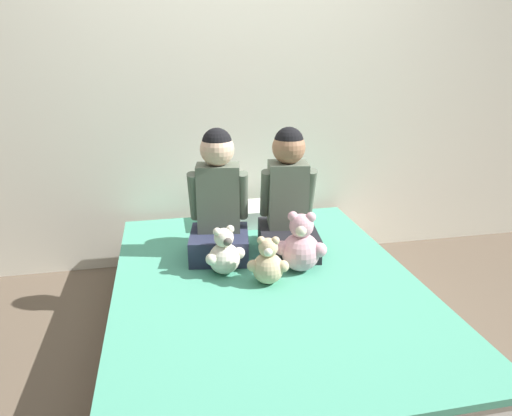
{
  "coord_description": "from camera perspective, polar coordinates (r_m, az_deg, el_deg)",
  "views": [
    {
      "loc": [
        -0.45,
        -1.93,
        1.42
      ],
      "look_at": [
        0.0,
        0.26,
        0.63
      ],
      "focal_mm": 32.0,
      "sensor_mm": 36.0,
      "label": 1
    }
  ],
  "objects": [
    {
      "name": "ground_plane",
      "position": [
        2.44,
        1.26,
        -16.26
      ],
      "size": [
        14.0,
        14.0,
        0.0
      ],
      "primitive_type": "plane",
      "color": "brown"
    },
    {
      "name": "wall_behind_bed",
      "position": [
        3.02,
        -3.14,
        16.14
      ],
      "size": [
        8.0,
        0.06,
        2.5
      ],
      "color": "silver",
      "rests_on": "ground_plane"
    },
    {
      "name": "bed",
      "position": [
        2.34,
        1.29,
        -12.76
      ],
      "size": [
        1.46,
        1.9,
        0.35
      ],
      "color": "#997F60",
      "rests_on": "ground_plane"
    },
    {
      "name": "child_on_left",
      "position": [
        2.41,
        -4.71,
        0.7
      ],
      "size": [
        0.35,
        0.36,
        0.69
      ],
      "rotation": [
        0.0,
        0.0,
        -0.16
      ],
      "color": "#282D47",
      "rests_on": "bed"
    },
    {
      "name": "child_on_right",
      "position": [
        2.49,
        4.02,
        0.9
      ],
      "size": [
        0.36,
        0.43,
        0.68
      ],
      "rotation": [
        0.0,
        0.0,
        -0.14
      ],
      "color": "black",
      "rests_on": "bed"
    },
    {
      "name": "teddy_bear_held_by_left_child",
      "position": [
        2.27,
        -3.97,
        -5.73
      ],
      "size": [
        0.2,
        0.16,
        0.25
      ],
      "rotation": [
        0.0,
        0.0,
        0.29
      ],
      "color": "silver",
      "rests_on": "bed"
    },
    {
      "name": "teddy_bear_held_by_right_child",
      "position": [
        2.3,
        5.61,
        -4.75
      ],
      "size": [
        0.25,
        0.2,
        0.31
      ],
      "rotation": [
        0.0,
        0.0,
        -0.33
      ],
      "color": "#DBA3B2",
      "rests_on": "bed"
    },
    {
      "name": "teddy_bear_between_children",
      "position": [
        2.18,
        1.52,
        -6.96
      ],
      "size": [
        0.2,
        0.15,
        0.24
      ],
      "rotation": [
        0.0,
        0.0,
        -0.24
      ],
      "color": "#D1B78E",
      "rests_on": "bed"
    },
    {
      "name": "pillow_at_headboard",
      "position": [
        2.93,
        -2.04,
        -0.83
      ],
      "size": [
        0.46,
        0.28,
        0.11
      ],
      "color": "silver",
      "rests_on": "bed"
    }
  ]
}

